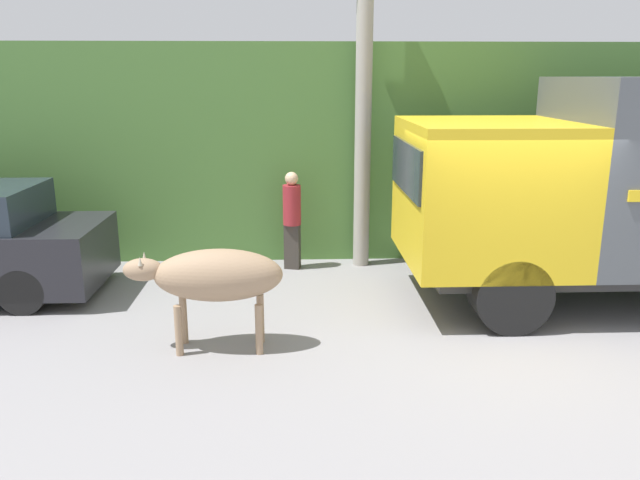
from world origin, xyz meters
The scene contains 6 objects.
ground_plane centered at (0.00, 0.00, 0.00)m, with size 60.00×60.00×0.00m, color gray.
hillside_embankment centered at (0.00, 5.84, 1.89)m, with size 32.00×5.09×3.78m.
building_backdrop centered at (-5.22, 4.67, 1.71)m, with size 5.93×2.70×3.39m.
brown_cow centered at (-3.68, -0.46, 0.93)m, with size 1.88×0.63×1.26m.
pedestrian_on_hill centered at (-2.77, 2.78, 0.93)m, with size 0.37×0.37×1.68m.
utility_pole centered at (-1.57, 2.97, 2.88)m, with size 0.90×0.27×5.56m.
Camera 1 is at (-2.70, -7.54, 3.24)m, focal length 35.00 mm.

